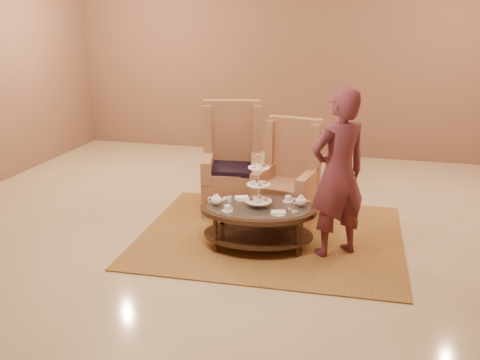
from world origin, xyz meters
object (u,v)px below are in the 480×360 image
(tea_table, at_px, (258,214))
(person, at_px, (338,174))
(armchair_left, at_px, (232,173))
(armchair_right, at_px, (288,186))

(tea_table, height_order, person, person)
(armchair_left, xyz_separation_m, armchair_right, (0.75, -0.22, -0.05))
(armchair_left, xyz_separation_m, person, (1.38, -1.09, 0.41))
(tea_table, bearing_deg, armchair_left, 110.42)
(tea_table, relative_size, armchair_right, 1.09)
(tea_table, xyz_separation_m, armchair_left, (-0.59, 1.10, 0.08))
(armchair_left, distance_m, armchair_right, 0.79)
(tea_table, distance_m, person, 0.94)
(armchair_left, bearing_deg, tea_table, -75.90)
(person, bearing_deg, armchair_left, -77.27)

